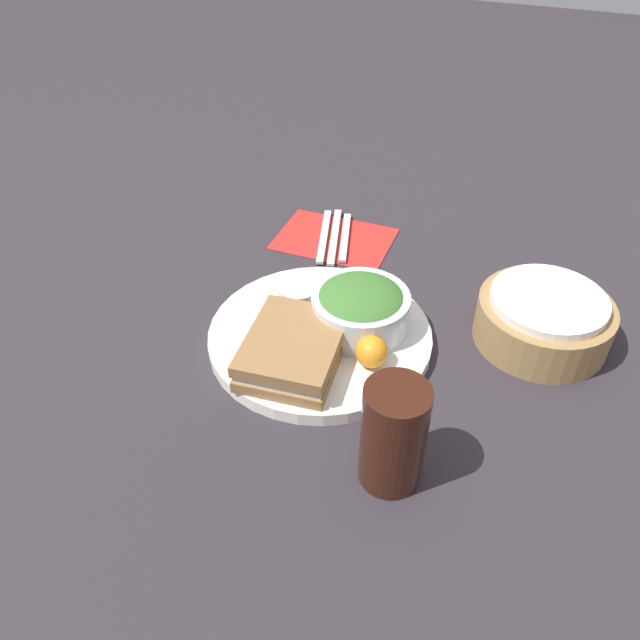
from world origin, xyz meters
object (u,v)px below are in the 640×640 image
knife (334,236)px  plate (320,336)px  salad_bowl (360,307)px  dressing_cup (298,296)px  sandwich (294,349)px  spoon (345,237)px  fork (324,236)px  bread_basket (543,319)px  drink_glass (393,435)px

knife → plate: bearing=-180.0°
salad_bowl → knife: size_ratio=0.78×
dressing_cup → sandwich: bearing=20.2°
sandwich → salad_bowl: (-0.10, 0.06, 0.01)m
salad_bowl → dressing_cup: 0.10m
spoon → fork: bearing=90.0°
fork → plate: bearing=-176.1°
plate → salad_bowl: salad_bowl is taller
bread_basket → knife: bearing=-111.2°
dressing_cup → spoon: dressing_cup is taller
bread_basket → salad_bowl: bearing=-70.2°
drink_glass → bread_basket: (-0.30, 0.13, -0.03)m
knife → drink_glass: bearing=-168.4°
drink_glass → knife: drink_glass is taller
bread_basket → spoon: (-0.14, -0.34, -0.03)m
drink_glass → sandwich: bearing=-124.5°
plate → knife: bearing=-164.2°
spoon → bread_basket: bearing=-128.6°
sandwich → fork: sandwich is taller
knife → spoon: 0.02m
salad_bowl → fork: bearing=-148.1°
sandwich → fork: 0.33m
bread_basket → plate: bearing=-67.8°
sandwich → spoon: 0.33m
fork → salad_bowl: bearing=-163.8°
knife → sandwich: bearing=175.1°
fork → knife: (-0.00, 0.02, 0.00)m
sandwich → dressing_cup: 0.12m
salad_bowl → bread_basket: salad_bowl is taller
drink_glass → fork: 0.49m
plate → dressing_cup: (-0.04, -0.05, 0.03)m
plate → knife: size_ratio=1.78×
dressing_cup → drink_glass: 0.30m
bread_basket → fork: (-0.13, -0.37, -0.03)m
bread_basket → spoon: size_ratio=1.23×
dressing_cup → drink_glass: bearing=42.5°
drink_glass → salad_bowl: bearing=-153.3°
sandwich → drink_glass: (0.11, 0.16, 0.03)m
salad_bowl → spoon: bearing=-156.0°
fork → spoon: same height
salad_bowl → plate: bearing=-57.0°
salad_bowl → drink_glass: 0.24m
dressing_cup → bread_basket: (-0.07, 0.33, 0.00)m
bread_basket → sandwich: bearing=-57.9°
sandwich → spoon: bearing=-172.3°
drink_glass → knife: 0.49m
drink_glass → spoon: (-0.44, -0.21, -0.06)m
salad_bowl → spoon: (-0.23, -0.10, -0.05)m
sandwich → bread_basket: 0.35m
fork → knife: same height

